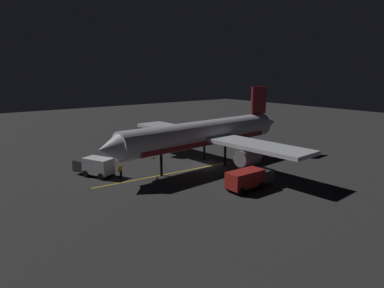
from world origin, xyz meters
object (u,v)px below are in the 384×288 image
Objects in this scene: catering_truck at (249,179)px; traffic_cone_near_right at (153,157)px; baggage_truck at (95,167)px; ground_crew_worker at (121,171)px; traffic_cone_under_wing at (118,169)px; airliner at (206,134)px; traffic_cone_near_left at (157,178)px.

catering_truck is 11.57× the size of traffic_cone_near_right.
baggage_truck is 3.40× the size of ground_crew_worker.
catering_truck is (-15.83, -12.29, -0.05)m from baggage_truck.
traffic_cone_near_right is at bearing -69.13° from traffic_cone_under_wing.
airliner reaches higher than traffic_cone_near_right.
ground_crew_worker is at bearing 161.54° from traffic_cone_under_wing.
catering_truck is 16.51m from ground_crew_worker.
catering_truck reaches higher than traffic_cone_near_left.
ground_crew_worker is (13.21, 9.89, -0.33)m from catering_truck.
baggage_truck is 3.57m from ground_crew_worker.
ground_crew_worker is at bearing 36.82° from catering_truck.
traffic_cone_under_wing is (2.90, -0.97, -0.64)m from ground_crew_worker.
traffic_cone_near_left and traffic_cone_near_right have the same top height.
baggage_truck is 10.76× the size of traffic_cone_near_left.
catering_truck is 11.57× the size of traffic_cone_near_left.
baggage_truck is 8.53m from traffic_cone_near_left.
ground_crew_worker is 3.16× the size of traffic_cone_near_left.
traffic_cone_near_right is at bearing -55.53° from ground_crew_worker.
airliner is 61.37× the size of traffic_cone_near_left.
baggage_truck is at bearing 37.82° from catering_truck.
baggage_truck reaches higher than catering_truck.
airliner reaches higher than traffic_cone_under_wing.
baggage_truck reaches higher than traffic_cone_near_left.
traffic_cone_near_right is (3.07, -10.69, -1.01)m from baggage_truck.
traffic_cone_under_wing is (6.64, 2.23, 0.00)m from traffic_cone_near_left.
baggage_truck is 20.04m from catering_truck.
ground_crew_worker reaches higher than traffic_cone_under_wing.
traffic_cone_near_left is 7.00m from traffic_cone_under_wing.
airliner reaches higher than baggage_truck.
airliner is 61.37× the size of traffic_cone_under_wing.
traffic_cone_under_wing is at bearing -85.24° from baggage_truck.
airliner is 13.37m from traffic_cone_under_wing.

